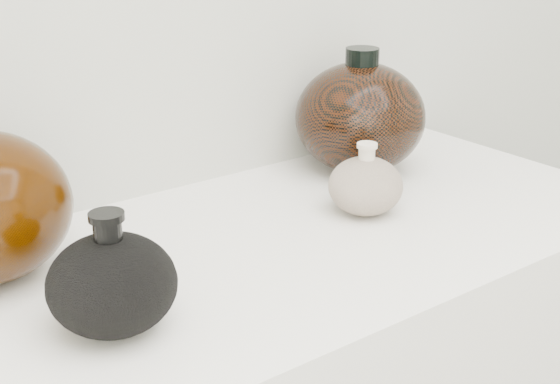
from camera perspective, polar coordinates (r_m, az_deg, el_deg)
black_gourd_vase at (r=0.83m, az=-12.18°, el=-6.55°), size 0.17×0.17×0.13m
cream_gourd_vase at (r=1.11m, az=6.27°, el=0.49°), size 0.14×0.14×0.10m
right_round_pot at (r=1.28m, az=5.87°, el=5.49°), size 0.27×0.27×0.20m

